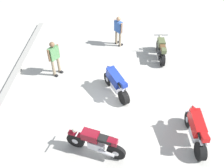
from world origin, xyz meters
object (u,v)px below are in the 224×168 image
(motorcycle_blue_sportbike, at_px, (116,82))
(motorcycle_maroon_cruiser, at_px, (95,143))
(person_in_green_shirt, at_px, (54,56))
(person_in_blue_shirt, at_px, (118,29))
(motorcycle_olive_vintage, at_px, (161,50))
(motorcycle_red_sportbike, at_px, (196,129))

(motorcycle_blue_sportbike, distance_m, motorcycle_maroon_cruiser, 3.03)
(person_in_green_shirt, bearing_deg, motorcycle_maroon_cruiser, -28.74)
(person_in_green_shirt, height_order, person_in_blue_shirt, person_in_green_shirt)
(motorcycle_maroon_cruiser, relative_size, motorcycle_olive_vintage, 1.04)
(motorcycle_red_sportbike, bearing_deg, motorcycle_maroon_cruiser, 96.56)
(motorcycle_olive_vintage, height_order, person_in_blue_shirt, person_in_blue_shirt)
(motorcycle_red_sportbike, xyz_separation_m, person_in_green_shirt, (3.72, 5.56, 0.39))
(motorcycle_blue_sportbike, height_order, person_in_green_shirt, person_in_green_shirt)
(person_in_blue_shirt, bearing_deg, motorcycle_olive_vintage, -68.02)
(motorcycle_red_sportbike, relative_size, motorcycle_maroon_cruiser, 0.97)
(motorcycle_red_sportbike, bearing_deg, person_in_blue_shirt, 19.79)
(motorcycle_maroon_cruiser, xyz_separation_m, person_in_green_shirt, (4.28, 2.15, 0.46))
(person_in_green_shirt, relative_size, person_in_blue_shirt, 1.03)
(motorcycle_red_sportbike, bearing_deg, motorcycle_blue_sportbike, 46.20)
(motorcycle_blue_sportbike, bearing_deg, person_in_green_shirt, 35.43)
(motorcycle_blue_sportbike, height_order, person_in_blue_shirt, person_in_blue_shirt)
(motorcycle_red_sportbike, height_order, motorcycle_olive_vintage, motorcycle_red_sportbike)
(motorcycle_maroon_cruiser, height_order, person_in_blue_shirt, person_in_blue_shirt)
(motorcycle_olive_vintage, height_order, person_in_green_shirt, person_in_green_shirt)
(motorcycle_red_sportbike, bearing_deg, motorcycle_olive_vintage, 2.53)
(motorcycle_maroon_cruiser, height_order, motorcycle_olive_vintage, motorcycle_maroon_cruiser)
(motorcycle_blue_sportbike, distance_m, person_in_green_shirt, 3.11)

